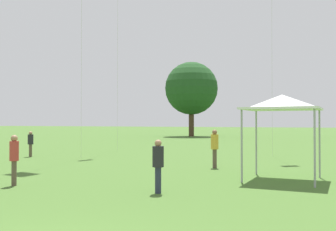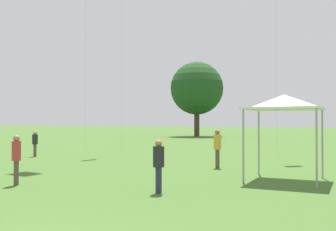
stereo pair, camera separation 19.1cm
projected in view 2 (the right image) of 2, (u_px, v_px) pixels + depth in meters
The scene contains 6 objects.
person_standing_0 at pixel (35, 142), 24.60m from camera, with size 0.42×0.42×1.59m.
person_standing_2 at pixel (159, 161), 12.05m from camera, with size 0.46×0.46×1.64m.
person_standing_3 at pixel (16, 155), 13.55m from camera, with size 0.32×0.32×1.74m.
person_standing_5 at pixel (217, 145), 18.56m from camera, with size 0.37×0.37×1.82m.
canopy_tent at pixel (284, 103), 14.68m from camera, with size 2.82×2.82×3.21m.
distant_tree_1 at pixel (197, 88), 58.05m from camera, with size 7.81×7.81×11.03m.
Camera 2 is at (4.51, -4.24, 2.20)m, focal length 42.00 mm.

